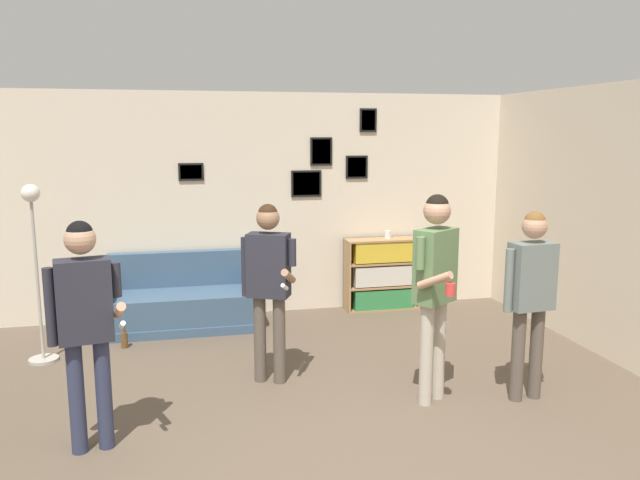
{
  "coord_description": "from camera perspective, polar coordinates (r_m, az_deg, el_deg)",
  "views": [
    {
      "loc": [
        -0.96,
        -3.26,
        2.23
      ],
      "look_at": [
        0.24,
        2.14,
        1.27
      ],
      "focal_mm": 35.0,
      "sensor_mm": 36.0,
      "label": 1
    }
  ],
  "objects": [
    {
      "name": "wall_back",
      "position": [
        7.67,
        -5.25,
        3.27
      ],
      "size": [
        8.61,
        0.08,
        2.7
      ],
      "color": "beige",
      "rests_on": "ground_plane"
    },
    {
      "name": "person_player_foreground_center",
      "position": [
        5.5,
        -4.72,
        -3.22
      ],
      "size": [
        0.46,
        0.57,
        1.62
      ],
      "color": "brown",
      "rests_on": "ground_plane"
    },
    {
      "name": "person_player_foreground_left",
      "position": [
        4.58,
        -20.7,
        -6.26
      ],
      "size": [
        0.54,
        0.43,
        1.64
      ],
      "color": "#2D334C",
      "rests_on": "ground_plane"
    },
    {
      "name": "person_spectator_near_bookshelf",
      "position": [
        5.42,
        18.73,
        -4.08
      ],
      "size": [
        0.5,
        0.23,
        1.6
      ],
      "color": "brown",
      "rests_on": "ground_plane"
    },
    {
      "name": "bookshelf",
      "position": [
        7.94,
        5.69,
        -3.13
      ],
      "size": [
        0.94,
        0.3,
        0.91
      ],
      "color": "#A87F51",
      "rests_on": "ground_plane"
    },
    {
      "name": "bottle_on_floor",
      "position": [
        6.9,
        -17.46,
        -8.64
      ],
      "size": [
        0.07,
        0.07,
        0.24
      ],
      "color": "brown",
      "rests_on": "ground_plane"
    },
    {
      "name": "floor_lamp",
      "position": [
        6.56,
        -24.58,
        -1.15
      ],
      "size": [
        0.28,
        0.28,
        1.75
      ],
      "color": "#ADA89E",
      "rests_on": "ground_plane"
    },
    {
      "name": "person_watcher_holding_cup",
      "position": [
        5.15,
        10.5,
        -3.22
      ],
      "size": [
        0.43,
        0.58,
        1.74
      ],
      "color": "#B7AD99",
      "rests_on": "ground_plane"
    },
    {
      "name": "wall_right",
      "position": [
        6.83,
        24.44,
        1.58
      ],
      "size": [
        0.06,
        6.68,
        2.7
      ],
      "color": "beige",
      "rests_on": "ground_plane"
    },
    {
      "name": "drinking_cup",
      "position": [
        7.86,
        6.22,
        0.49
      ],
      "size": [
        0.08,
        0.08,
        0.1
      ],
      "color": "white",
      "rests_on": "bookshelf"
    },
    {
      "name": "couch",
      "position": [
        7.4,
        -12.45,
        -5.63
      ],
      "size": [
        1.72,
        0.8,
        0.84
      ],
      "color": "#3D5670",
      "rests_on": "ground_plane"
    }
  ]
}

